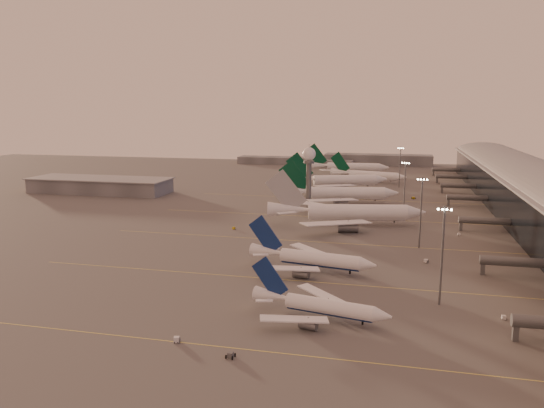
# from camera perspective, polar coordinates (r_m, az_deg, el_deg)

# --- Properties ---
(ground) EXTENTS (700.00, 700.00, 0.00)m
(ground) POSITION_cam_1_polar(r_m,az_deg,el_deg) (147.32, -5.85, -8.84)
(ground) COLOR #4E4C4C
(ground) RESTS_ON ground
(taxiway_markings) EXTENTS (180.00, 185.25, 0.02)m
(taxiway_markings) POSITION_cam_1_polar(r_m,az_deg,el_deg) (194.03, 8.11, -4.17)
(taxiway_markings) COLOR #EDD853
(taxiway_markings) RESTS_ON ground
(hangar) EXTENTS (82.00, 27.00, 8.50)m
(hangar) POSITION_cam_1_polar(r_m,az_deg,el_deg) (321.26, -18.00, 1.95)
(hangar) COLOR slate
(hangar) RESTS_ON ground
(radar_tower) EXTENTS (6.40, 6.40, 31.10)m
(radar_tower) POSITION_cam_1_polar(r_m,az_deg,el_deg) (256.09, 3.99, 4.17)
(radar_tower) COLOR #585B60
(radar_tower) RESTS_ON ground
(mast_a) EXTENTS (3.60, 0.56, 25.00)m
(mast_a) POSITION_cam_1_polar(r_m,az_deg,el_deg) (136.17, 17.85, -4.85)
(mast_a) COLOR #585B60
(mast_a) RESTS_ON ground
(mast_b) EXTENTS (3.60, 0.56, 25.00)m
(mast_b) POSITION_cam_1_polar(r_m,az_deg,el_deg) (189.59, 15.73, -0.55)
(mast_b) COLOR #585B60
(mast_b) RESTS_ON ground
(mast_c) EXTENTS (3.60, 0.56, 25.00)m
(mast_c) POSITION_cam_1_polar(r_m,az_deg,el_deg) (243.71, 14.08, 1.87)
(mast_c) COLOR #585B60
(mast_c) RESTS_ON ground
(mast_d) EXTENTS (3.60, 0.56, 25.00)m
(mast_d) POSITION_cam_1_polar(r_m,az_deg,el_deg) (333.03, 13.60, 4.08)
(mast_d) COLOR #585B60
(mast_d) RESTS_ON ground
(distant_horizon) EXTENTS (165.00, 37.50, 9.00)m
(distant_horizon) POSITION_cam_1_polar(r_m,az_deg,el_deg) (460.62, 7.88, 4.69)
(distant_horizon) COLOR slate
(distant_horizon) RESTS_ON ground
(narrowbody_near) EXTENTS (33.90, 26.78, 13.39)m
(narrowbody_near) POSITION_cam_1_polar(r_m,az_deg,el_deg) (124.94, 5.14, -11.07)
(narrowbody_near) COLOR white
(narrowbody_near) RESTS_ON ground
(narrowbody_mid) EXTENTS (40.04, 31.69, 15.75)m
(narrowbody_mid) POSITION_cam_1_polar(r_m,az_deg,el_deg) (159.76, 4.22, -6.08)
(narrowbody_mid) COLOR white
(narrowbody_mid) RESTS_ON ground
(widebody_white) EXTENTS (65.77, 52.23, 23.35)m
(widebody_white) POSITION_cam_1_polar(r_m,az_deg,el_deg) (222.20, 8.05, -1.25)
(widebody_white) COLOR white
(widebody_white) RESTS_ON ground
(greentail_a) EXTENTS (60.54, 48.42, 22.23)m
(greentail_a) POSITION_cam_1_polar(r_m,az_deg,el_deg) (273.17, 7.30, 0.90)
(greentail_a) COLOR white
(greentail_a) RESTS_ON ground
(greentail_b) EXTENTS (59.53, 47.28, 22.47)m
(greentail_b) POSITION_cam_1_polar(r_m,az_deg,el_deg) (321.30, 7.12, 2.31)
(greentail_b) COLOR white
(greentail_b) RESTS_ON ground
(greentail_c) EXTENTS (51.19, 40.75, 19.12)m
(greentail_c) POSITION_cam_1_polar(r_m,az_deg,el_deg) (355.41, 10.29, 2.89)
(greentail_c) COLOR white
(greentail_c) RESTS_ON ground
(greentail_d) EXTENTS (61.57, 49.70, 22.36)m
(greentail_d) POSITION_cam_1_polar(r_m,az_deg,el_deg) (395.05, 8.12, 3.77)
(greentail_d) COLOR white
(greentail_d) RESTS_ON ground
(gsv_truck_a) EXTENTS (6.43, 3.74, 2.45)m
(gsv_truck_a) POSITION_cam_1_polar(r_m,az_deg,el_deg) (115.27, -9.99, -13.88)
(gsv_truck_a) COLOR silver
(gsv_truck_a) RESTS_ON ground
(gsv_tug_near) EXTENTS (2.56, 3.89, 1.06)m
(gsv_tug_near) POSITION_cam_1_polar(r_m,az_deg,el_deg) (107.90, -4.49, -15.92)
(gsv_tug_near) COLOR #4F5154
(gsv_tug_near) RESTS_ON ground
(gsv_catering_a) EXTENTS (4.62, 2.44, 3.67)m
(gsv_catering_a) POSITION_cam_1_polar(r_m,az_deg,el_deg) (135.65, 23.78, -10.58)
(gsv_catering_a) COLOR silver
(gsv_catering_a) RESTS_ON ground
(gsv_tug_mid) EXTENTS (3.97, 3.07, 1.00)m
(gsv_tug_mid) POSITION_cam_1_polar(r_m,az_deg,el_deg) (163.24, -1.21, -6.67)
(gsv_tug_mid) COLOR gold
(gsv_tug_mid) RESTS_ON ground
(gsv_truck_b) EXTENTS (6.23, 4.29, 2.37)m
(gsv_truck_b) POSITION_cam_1_polar(r_m,az_deg,el_deg) (174.43, 16.38, -5.74)
(gsv_truck_b) COLOR silver
(gsv_truck_b) RESTS_ON ground
(gsv_truck_c) EXTENTS (4.06, 5.21, 2.02)m
(gsv_truck_c) POSITION_cam_1_polar(r_m,az_deg,el_deg) (213.93, -4.06, -2.45)
(gsv_truck_c) COLOR gold
(gsv_truck_c) RESTS_ON ground
(gsv_catering_b) EXTENTS (4.84, 2.81, 3.73)m
(gsv_catering_b) POSITION_cam_1_polar(r_m,az_deg,el_deg) (215.11, 19.53, -2.73)
(gsv_catering_b) COLOR silver
(gsv_catering_b) RESTS_ON ground
(gsv_tug_far) EXTENTS (3.98, 4.41, 1.08)m
(gsv_tug_far) POSITION_cam_1_polar(r_m,az_deg,el_deg) (243.75, 7.99, -1.06)
(gsv_tug_far) COLOR silver
(gsv_tug_far) RESTS_ON ground
(gsv_tug_hangar) EXTENTS (4.39, 3.95, 1.08)m
(gsv_tug_hangar) POSITION_cam_1_polar(r_m,az_deg,el_deg) (294.05, 14.97, 0.63)
(gsv_tug_hangar) COLOR gold
(gsv_tug_hangar) RESTS_ON ground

